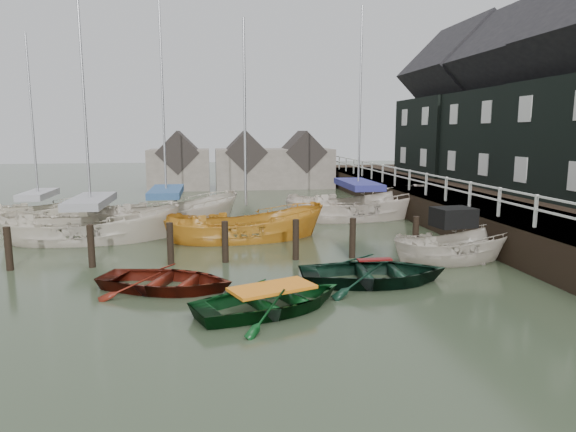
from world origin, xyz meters
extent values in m
plane|color=#2D3823|center=(0.00, 0.00, 0.00)|extent=(120.00, 120.00, 0.00)
cube|color=black|center=(9.50, 10.00, 1.40)|extent=(3.00, 32.00, 0.20)
cube|color=silver|center=(8.00, 10.00, 2.45)|extent=(0.06, 32.00, 0.06)
cube|color=silver|center=(8.00, 10.00, 2.05)|extent=(0.06, 32.00, 0.06)
cube|color=black|center=(15.00, 10.00, 0.00)|extent=(14.00, 38.00, 1.50)
cube|color=black|center=(15.00, 12.00, 4.00)|extent=(6.00, 7.00, 5.00)
cube|color=black|center=(15.00, 12.00, 8.25)|extent=(6.11, 7.14, 6.11)
cube|color=black|center=(15.00, 19.00, 4.00)|extent=(6.40, 7.00, 5.00)
cube|color=black|center=(15.00, 19.00, 8.25)|extent=(6.52, 7.14, 6.52)
cylinder|color=black|center=(-8.00, 3.00, 0.50)|extent=(0.22, 0.22, 1.80)
cylinder|color=black|center=(-5.50, 3.00, 0.50)|extent=(0.22, 0.22, 1.80)
cylinder|color=black|center=(-3.00, 3.00, 0.50)|extent=(0.22, 0.22, 1.80)
cylinder|color=black|center=(-1.20, 3.00, 0.50)|extent=(0.22, 0.22, 1.80)
cylinder|color=black|center=(1.20, 3.00, 0.50)|extent=(0.22, 0.22, 1.80)
cylinder|color=black|center=(3.20, 3.00, 0.50)|extent=(0.22, 0.22, 1.80)
cylinder|color=black|center=(5.50, 3.00, 0.50)|extent=(0.22, 0.22, 1.80)
cube|color=#665B51|center=(-4.00, 26.00, 1.50)|extent=(4.50, 4.00, 3.00)
cube|color=#282321|center=(-4.00, 26.00, 2.80)|extent=(3.18, 4.08, 3.18)
cube|color=#665B51|center=(1.00, 26.00, 1.50)|extent=(4.50, 4.00, 3.00)
cube|color=#282321|center=(1.00, 26.00, 2.80)|extent=(3.18, 4.08, 3.18)
cube|color=#665B51|center=(5.50, 26.00, 1.50)|extent=(4.50, 4.00, 3.00)
cube|color=#282321|center=(5.50, 26.00, 2.80)|extent=(3.18, 4.08, 3.18)
imported|color=#51150B|center=(-2.91, 0.20, 0.00)|extent=(4.55, 3.90, 0.79)
imported|color=black|center=(-0.19, -1.90, 0.00)|extent=(4.73, 4.10, 0.82)
imported|color=black|center=(3.01, -0.03, 0.00)|extent=(4.49, 3.33, 0.89)
imported|color=#BBB09F|center=(6.44, 1.90, 0.00)|extent=(4.70, 2.27, 1.75)
cube|color=black|center=(6.44, 2.10, 1.50)|extent=(1.42, 1.16, 0.65)
imported|color=beige|center=(-6.41, 7.30, 0.00)|extent=(7.10, 2.95, 2.70)
cylinder|color=#B2B2B7|center=(-6.41, 7.30, 6.12)|extent=(0.10, 0.10, 9.27)
cube|color=gray|center=(-6.41, 7.30, 1.60)|extent=(3.90, 1.57, 0.30)
imported|color=beige|center=(-3.68, 10.11, 0.00)|extent=(7.49, 4.86, 2.71)
cylinder|color=#B2B2B7|center=(-3.68, 10.11, 5.74)|extent=(0.10, 0.10, 8.51)
cube|color=navy|center=(-3.68, 10.11, 1.61)|extent=(4.10, 2.63, 0.30)
imported|color=#C78425|center=(-0.24, 6.68, 0.00)|extent=(6.81, 3.22, 2.54)
cylinder|color=#B2B2B7|center=(-0.24, 6.68, 5.03)|extent=(0.10, 0.10, 7.27)
imported|color=beige|center=(5.68, 10.91, 0.00)|extent=(7.83, 3.62, 2.93)
cylinder|color=#B2B2B7|center=(5.68, 10.91, 5.94)|extent=(0.10, 0.10, 8.66)
cube|color=navy|center=(5.68, 10.91, 1.73)|extent=(4.30, 1.94, 0.30)
imported|color=beige|center=(-9.93, 12.25, 0.00)|extent=(6.07, 3.52, 2.21)
cylinder|color=#B2B2B7|center=(-9.93, 12.25, 5.04)|extent=(0.10, 0.10, 7.64)
cube|color=#96959A|center=(-9.93, 12.25, 1.33)|extent=(3.33, 1.90, 0.30)
camera|label=1|loc=(-1.60, -13.92, 4.37)|focal=32.00mm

